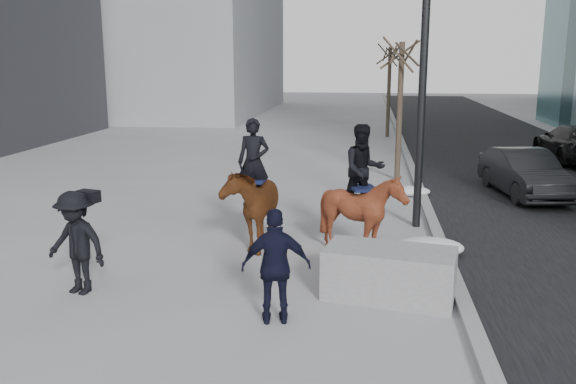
# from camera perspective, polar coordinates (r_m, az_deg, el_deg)

# --- Properties ---
(ground) EXTENTS (120.00, 120.00, 0.00)m
(ground) POSITION_cam_1_polar(r_m,az_deg,el_deg) (10.37, -0.87, -9.56)
(ground) COLOR gray
(ground) RESTS_ON ground
(road) EXTENTS (8.00, 90.00, 0.01)m
(road) POSITION_cam_1_polar(r_m,az_deg,el_deg) (20.66, 23.02, 0.65)
(road) COLOR black
(road) RESTS_ON ground
(curb) EXTENTS (0.25, 90.00, 0.12)m
(curb) POSITION_cam_1_polar(r_m,az_deg,el_deg) (19.94, 11.91, 1.15)
(curb) COLOR gray
(curb) RESTS_ON ground
(planter) EXTENTS (2.26, 1.43, 0.84)m
(planter) POSITION_cam_1_polar(r_m,az_deg,el_deg) (10.23, 9.48, -7.53)
(planter) COLOR gray
(planter) RESTS_ON ground
(car_near) EXTENTS (1.97, 4.18, 1.32)m
(car_near) POSITION_cam_1_polar(r_m,az_deg,el_deg) (18.66, 21.25, 1.67)
(car_near) COLOR black
(car_near) RESTS_ON ground
(car_far) EXTENTS (2.11, 4.94, 1.42)m
(car_far) POSITION_cam_1_polar(r_m,az_deg,el_deg) (25.58, 25.25, 4.16)
(car_far) COLOR black
(car_far) RESTS_ON ground
(tree_near) EXTENTS (1.20, 1.20, 4.85)m
(tree_near) POSITION_cam_1_polar(r_m,az_deg,el_deg) (19.80, 10.42, 8.04)
(tree_near) COLOR #3D3024
(tree_near) RESTS_ON ground
(tree_far) EXTENTS (1.20, 1.20, 4.87)m
(tree_far) POSITION_cam_1_polar(r_m,az_deg,el_deg) (30.86, 9.42, 9.63)
(tree_far) COLOR #352C1F
(tree_far) RESTS_ON ground
(mounted_left) EXTENTS (1.00, 2.09, 2.67)m
(mounted_left) POSITION_cam_1_polar(r_m,az_deg,el_deg) (12.74, -3.31, -0.68)
(mounted_left) COLOR #4F2A0F
(mounted_left) RESTS_ON ground
(mounted_right) EXTENTS (1.80, 1.91, 2.62)m
(mounted_right) POSITION_cam_1_polar(r_m,az_deg,el_deg) (12.15, 6.99, -1.12)
(mounted_right) COLOR #502110
(mounted_right) RESTS_ON ground
(feeder) EXTENTS (1.09, 0.95, 1.75)m
(feeder) POSITION_cam_1_polar(r_m,az_deg,el_deg) (9.04, -1.11, -6.98)
(feeder) COLOR black
(feeder) RESTS_ON ground
(camera_crew) EXTENTS (1.27, 0.94, 1.75)m
(camera_crew) POSITION_cam_1_polar(r_m,az_deg,el_deg) (10.75, -19.19, -4.46)
(camera_crew) COLOR black
(camera_crew) RESTS_ON ground
(lamppost) EXTENTS (0.25, 1.17, 9.09)m
(lamppost) POSITION_cam_1_polar(r_m,az_deg,el_deg) (14.13, 12.85, 16.67)
(lamppost) COLOR black
(lamppost) RESTS_ON ground
(snow_piles) EXTENTS (1.37, 6.20, 0.35)m
(snow_piles) POSITION_cam_1_polar(r_m,az_deg,el_deg) (14.28, 12.42, -2.95)
(snow_piles) COLOR silver
(snow_piles) RESTS_ON ground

